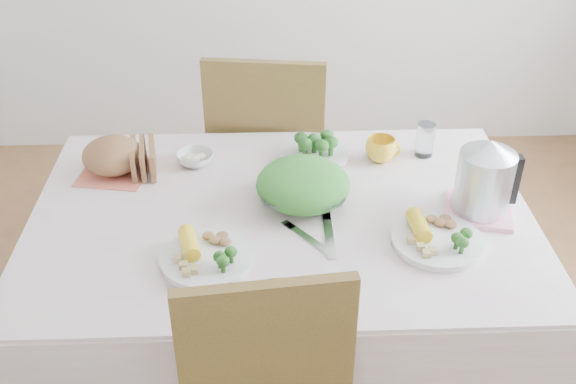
{
  "coord_description": "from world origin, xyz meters",
  "views": [
    {
      "loc": [
        -0.04,
        -1.65,
        1.93
      ],
      "look_at": [
        0.02,
        0.02,
        0.82
      ],
      "focal_mm": 42.0,
      "sensor_mm": 36.0,
      "label": 1
    }
  ],
  "objects_px": {
    "electric_kettle": "(484,178)",
    "dining_table": "(282,307)",
    "yellow_mug": "(381,149)",
    "salad_bowl": "(303,193)",
    "dinner_plate_right": "(437,241)",
    "chair_far": "(272,167)",
    "dinner_plate_left": "(207,259)"
  },
  "relations": [
    {
      "from": "chair_far",
      "to": "yellow_mug",
      "type": "height_order",
      "value": "chair_far"
    },
    {
      "from": "salad_bowl",
      "to": "chair_far",
      "type": "bearing_deg",
      "value": 97.12
    },
    {
      "from": "chair_far",
      "to": "dinner_plate_right",
      "type": "relative_size",
      "value": 3.95
    },
    {
      "from": "electric_kettle",
      "to": "dining_table",
      "type": "bearing_deg",
      "value": 164.57
    },
    {
      "from": "chair_far",
      "to": "yellow_mug",
      "type": "distance_m",
      "value": 0.67
    },
    {
      "from": "yellow_mug",
      "to": "electric_kettle",
      "type": "height_order",
      "value": "electric_kettle"
    },
    {
      "from": "salad_bowl",
      "to": "dinner_plate_right",
      "type": "distance_m",
      "value": 0.43
    },
    {
      "from": "chair_far",
      "to": "salad_bowl",
      "type": "distance_m",
      "value": 0.77
    },
    {
      "from": "dining_table",
      "to": "salad_bowl",
      "type": "bearing_deg",
      "value": 37.25
    },
    {
      "from": "dinner_plate_left",
      "to": "yellow_mug",
      "type": "height_order",
      "value": "yellow_mug"
    },
    {
      "from": "dinner_plate_right",
      "to": "dinner_plate_left",
      "type": "bearing_deg",
      "value": -175.03
    },
    {
      "from": "dining_table",
      "to": "yellow_mug",
      "type": "distance_m",
      "value": 0.62
    },
    {
      "from": "dinner_plate_left",
      "to": "yellow_mug",
      "type": "relative_size",
      "value": 2.47
    },
    {
      "from": "salad_bowl",
      "to": "dinner_plate_right",
      "type": "height_order",
      "value": "salad_bowl"
    },
    {
      "from": "dining_table",
      "to": "salad_bowl",
      "type": "relative_size",
      "value": 5.2
    },
    {
      "from": "dining_table",
      "to": "yellow_mug",
      "type": "bearing_deg",
      "value": 40.61
    },
    {
      "from": "chair_far",
      "to": "yellow_mug",
      "type": "relative_size",
      "value": 9.94
    },
    {
      "from": "chair_far",
      "to": "dinner_plate_right",
      "type": "distance_m",
      "value": 1.06
    },
    {
      "from": "salad_bowl",
      "to": "yellow_mug",
      "type": "relative_size",
      "value": 2.62
    },
    {
      "from": "dinner_plate_left",
      "to": "electric_kettle",
      "type": "distance_m",
      "value": 0.83
    },
    {
      "from": "dinner_plate_left",
      "to": "electric_kettle",
      "type": "relative_size",
      "value": 1.1
    },
    {
      "from": "dining_table",
      "to": "dinner_plate_left",
      "type": "bearing_deg",
      "value": -132.44
    },
    {
      "from": "electric_kettle",
      "to": "salad_bowl",
      "type": "bearing_deg",
      "value": 158.79
    },
    {
      "from": "dining_table",
      "to": "salad_bowl",
      "type": "distance_m",
      "value": 0.43
    },
    {
      "from": "dining_table",
      "to": "dinner_plate_right",
      "type": "height_order",
      "value": "dinner_plate_right"
    },
    {
      "from": "salad_bowl",
      "to": "dinner_plate_right",
      "type": "relative_size",
      "value": 1.04
    },
    {
      "from": "dining_table",
      "to": "yellow_mug",
      "type": "height_order",
      "value": "yellow_mug"
    },
    {
      "from": "salad_bowl",
      "to": "electric_kettle",
      "type": "xyz_separation_m",
      "value": [
        0.52,
        -0.07,
        0.09
      ]
    },
    {
      "from": "dining_table",
      "to": "dinner_plate_left",
      "type": "relative_size",
      "value": 5.52
    },
    {
      "from": "chair_far",
      "to": "dinner_plate_left",
      "type": "bearing_deg",
      "value": 86.51
    },
    {
      "from": "dining_table",
      "to": "chair_far",
      "type": "relative_size",
      "value": 1.37
    },
    {
      "from": "dining_table",
      "to": "dinner_plate_left",
      "type": "height_order",
      "value": "dinner_plate_left"
    }
  ]
}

